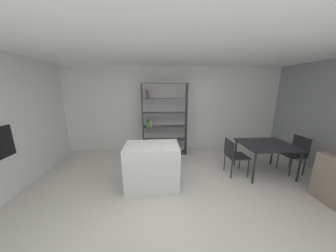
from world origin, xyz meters
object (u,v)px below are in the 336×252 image
Objects in this scene: kitchen_island at (152,166)px; dining_chair_window_side at (296,151)px; open_bookshelf at (163,119)px; dining_chair_island_side at (233,154)px; dining_table at (266,147)px.

kitchen_island is 3.50m from dining_chair_window_side.
dining_chair_window_side is (3.19, -1.37, -0.59)m from open_bookshelf.
kitchen_island is 1.93m from dining_chair_island_side.
open_bookshelf is 2.80m from dining_table.
dining_chair_window_side is (3.48, 0.36, 0.08)m from kitchen_island.
dining_chair_island_side is at bearing -179.88° from dining_table.
kitchen_island is 1.88m from open_bookshelf.
kitchen_island is at bearing -87.22° from dining_chair_window_side.
open_bookshelf reaches higher than dining_table.
open_bookshelf is 2.41× the size of dining_chair_window_side.
dining_chair_island_side is at bearing -92.90° from dining_chair_window_side.
dining_chair_window_side is (0.79, 0.01, -0.14)m from dining_table.
open_bookshelf is 1.90× the size of dining_table.
dining_chair_island_side reaches higher than dining_table.
open_bookshelf is at bearing -116.38° from dining_chair_window_side.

